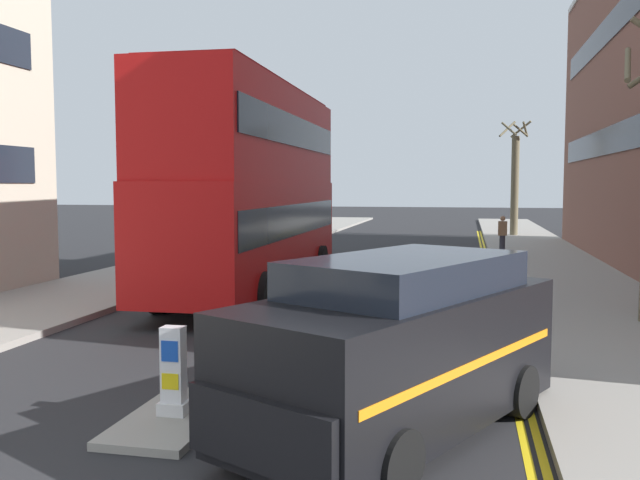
{
  "coord_description": "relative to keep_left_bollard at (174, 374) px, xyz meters",
  "views": [
    {
      "loc": [
        3.55,
        -3.09,
        2.96
      ],
      "look_at": [
        0.5,
        11.0,
        1.8
      ],
      "focal_mm": 38.19,
      "sensor_mm": 36.0,
      "label": 1
    }
  ],
  "objects": [
    {
      "name": "kerb_line_inner",
      "position": [
        4.24,
        9.34,
        -0.6
      ],
      "size": [
        0.1,
        56.0,
        0.01
      ],
      "primitive_type": "cube",
      "color": "yellow",
      "rests_on": "ground"
    },
    {
      "name": "traffic_island",
      "position": [
        0.0,
        0.0,
        -0.56
      ],
      "size": [
        1.1,
        2.2,
        0.1
      ],
      "primitive_type": "cube",
      "color": "gray",
      "rests_on": "ground"
    },
    {
      "name": "taxi_minivan",
      "position": [
        2.75,
        0.12,
        0.46
      ],
      "size": [
        3.83,
        5.13,
        2.12
      ],
      "color": "black",
      "rests_on": "ground"
    },
    {
      "name": "kerb_line_outer",
      "position": [
        4.4,
        9.34,
        -0.6
      ],
      "size": [
        0.1,
        56.0,
        0.01
      ],
      "primitive_type": "cube",
      "color": "yellow",
      "rests_on": "ground"
    },
    {
      "name": "keep_left_bollard",
      "position": [
        0.0,
        0.0,
        0.0
      ],
      "size": [
        0.36,
        0.28,
        1.11
      ],
      "color": "silver",
      "rests_on": "traffic_island"
    },
    {
      "name": "sidewalk_left",
      "position": [
        -6.5,
        11.34,
        -0.54
      ],
      "size": [
        4.0,
        80.0,
        0.14
      ],
      "primitive_type": "cube",
      "color": "gray",
      "rests_on": "ground"
    },
    {
      "name": "double_decker_bus_away",
      "position": [
        -2.19,
        10.03,
        2.42
      ],
      "size": [
        2.96,
        10.85,
        5.64
      ],
      "color": "#B20F0F",
      "rests_on": "ground"
    },
    {
      "name": "sidewalk_right",
      "position": [
        6.5,
        11.34,
        -0.54
      ],
      "size": [
        4.0,
        80.0,
        0.14
      ],
      "primitive_type": "cube",
      "color": "gray",
      "rests_on": "ground"
    },
    {
      "name": "street_tree_near",
      "position": [
        6.18,
        32.36,
        2.58
      ],
      "size": [
        1.82,
        1.78,
        6.51
      ],
      "color": "#6B6047",
      "rests_on": "sidewalk_right"
    },
    {
      "name": "pedestrian_far",
      "position": [
        4.93,
        19.86,
        0.38
      ],
      "size": [
        0.34,
        0.22,
        1.62
      ],
      "color": "#2D2D38",
      "rests_on": "sidewalk_right"
    }
  ]
}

